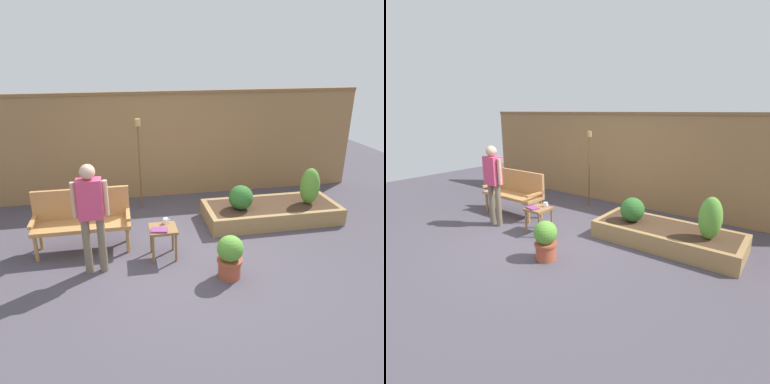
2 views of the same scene
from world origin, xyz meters
TOP-DOWN VIEW (x-y plane):
  - ground_plane at (0.00, 0.00)m, footprint 14.00×14.00m
  - fence_back at (0.00, 2.60)m, footprint 8.40×0.14m
  - garden_bench at (-1.47, 0.57)m, footprint 1.44×0.48m
  - side_table at (-0.30, 0.06)m, footprint 0.40×0.40m
  - cup_on_table at (-0.24, 0.19)m, footprint 0.11×0.08m
  - book_on_table at (-0.36, -0.03)m, footprint 0.26×0.20m
  - potted_boxwood at (0.51, -0.65)m, footprint 0.36×0.36m
  - raised_planter_bed at (1.78, 0.97)m, footprint 2.40×1.00m
  - shrub_near_bench at (1.16, 0.89)m, footprint 0.43×0.43m
  - shrub_far_corner at (2.45, 0.89)m, footprint 0.34×0.34m
  - tiki_torch at (-0.49, 1.96)m, footprint 0.10×0.10m
  - person_by_bench at (-1.26, -0.15)m, footprint 0.47×0.20m

SIDE VIEW (x-z plane):
  - ground_plane at x=0.00m, z-range 0.00..0.00m
  - raised_planter_bed at x=1.78m, z-range 0.00..0.30m
  - potted_boxwood at x=0.51m, z-range 0.02..0.63m
  - side_table at x=-0.30m, z-range 0.16..0.64m
  - book_on_table at x=-0.36m, z-range 0.48..0.50m
  - shrub_near_bench at x=1.16m, z-range 0.30..0.73m
  - cup_on_table at x=-0.24m, z-range 0.48..0.56m
  - garden_bench at x=-1.47m, z-range 0.07..1.01m
  - shrub_far_corner at x=2.45m, z-range 0.30..0.96m
  - person_by_bench at x=-1.26m, z-range 0.15..1.71m
  - fence_back at x=0.00m, z-range 0.01..2.17m
  - tiki_torch at x=-0.49m, z-range 0.32..2.07m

